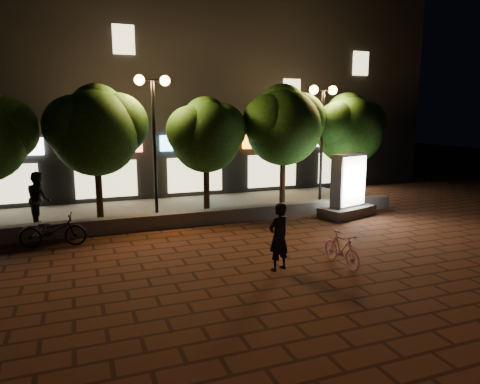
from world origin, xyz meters
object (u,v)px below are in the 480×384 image
ad_kiosk (348,191)px  scooter_parked (53,230)px  tree_left (97,127)px  tree_mid (207,132)px  scooter_pink (341,249)px  rider (279,237)px  pedestrian (39,198)px  street_lamp_left (153,111)px  street_lamp_right (323,114)px  tree_right (284,122)px  tree_far_right (350,127)px

ad_kiosk → scooter_parked: size_ratio=1.30×
tree_left → tree_mid: 4.00m
tree_mid → scooter_pink: (1.55, -6.92, -2.77)m
rider → pedestrian: bearing=-69.2°
tree_mid → rider: bearing=-91.1°
pedestrian → street_lamp_left: bearing=-112.7°
tree_mid → street_lamp_left: bearing=-172.7°
tree_mid → street_lamp_right: bearing=-3.0°
tree_right → scooter_parked: (-8.83, -2.46, -3.07)m
tree_right → ad_kiosk: 3.81m
ad_kiosk → pedestrian: 11.31m
street_lamp_right → rider: (-5.07, -6.36, -3.03)m
street_lamp_right → pedestrian: (-11.00, 0.56, -2.88)m
scooter_pink → scooter_parked: 8.37m
tree_right → tree_far_right: size_ratio=1.06×
tree_mid → tree_far_right: tree_far_right is taller
ad_kiosk → scooter_pink: ad_kiosk is taller
tree_right → scooter_pink: size_ratio=3.40×
tree_mid → rider: tree_mid is taller
rider → tree_far_right: bearing=-154.8°
tree_mid → scooter_parked: bearing=-156.0°
tree_mid → street_lamp_right: 5.00m
scooter_pink → pedestrian: pedestrian is taller
rider → street_lamp_left: bearing=-92.9°
tree_right → tree_left: bearing=-180.0°
tree_left → street_lamp_left: bearing=-7.7°
street_lamp_right → ad_kiosk: size_ratio=2.01×
street_lamp_left → tree_mid: bearing=7.3°
ad_kiosk → rider: bearing=-139.3°
scooter_pink → rider: rider is taller
tree_right → scooter_pink: (-1.75, -6.92, -3.12)m
tree_far_right → rider: (-6.63, -6.62, -2.50)m
tree_left → scooter_pink: tree_left is taller
street_lamp_left → street_lamp_right: size_ratio=1.04×
ad_kiosk → pedestrian: size_ratio=1.32×
tree_left → pedestrian: 3.20m
street_lamp_left → rider: (1.93, -6.36, -3.16)m
street_lamp_right → pedestrian: 11.39m
tree_right → street_lamp_left: (-5.36, -0.26, 0.46)m
tree_far_right → ad_kiosk: size_ratio=1.92×
scooter_pink → rider: bearing=167.6°
tree_right → scooter_pink: bearing=-104.2°
tree_far_right → scooter_pink: (-4.95, -6.92, -2.92)m
tree_left → ad_kiosk: bearing=-14.1°
tree_left → scooter_pink: 9.36m
scooter_parked → rider: bearing=-119.3°
tree_right → ad_kiosk: bearing=-53.6°
scooter_parked → scooter_pink: bearing=-113.9°
tree_mid → pedestrian: 6.45m
street_lamp_right → scooter_pink: (-3.39, -6.66, -3.45)m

